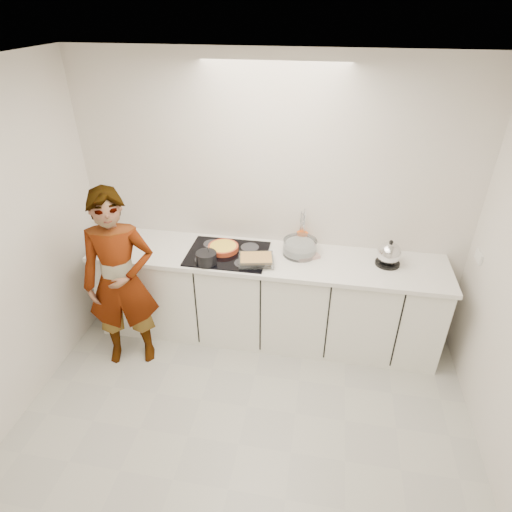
% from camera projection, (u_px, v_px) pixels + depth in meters
% --- Properties ---
extents(floor, '(3.60, 3.20, 0.00)m').
position_uv_depth(floor, '(239.00, 444.00, 3.26)').
color(floor, '#B8B8AC').
rests_on(floor, ground).
extents(ceiling, '(3.60, 3.20, 0.00)m').
position_uv_depth(ceiling, '(226.00, 81.00, 1.91)').
color(ceiling, white).
rests_on(ceiling, wall_back).
extents(wall_back, '(3.60, 0.00, 2.60)m').
position_uv_depth(wall_back, '(272.00, 203.00, 3.93)').
color(wall_back, silver).
rests_on(wall_back, ground).
extents(base_cabinets, '(3.20, 0.58, 0.87)m').
position_uv_depth(base_cabinets, '(265.00, 299.00, 4.11)').
color(base_cabinets, white).
rests_on(base_cabinets, floor).
extents(countertop, '(3.24, 0.64, 0.04)m').
position_uv_depth(countertop, '(266.00, 259.00, 3.87)').
color(countertop, white).
rests_on(countertop, base_cabinets).
extents(hob, '(0.72, 0.54, 0.01)m').
position_uv_depth(hob, '(228.00, 254.00, 3.89)').
color(hob, black).
rests_on(hob, countertop).
extents(tart_dish, '(0.35, 0.35, 0.05)m').
position_uv_depth(tart_dish, '(223.00, 248.00, 3.92)').
color(tart_dish, '#B84122').
rests_on(tart_dish, hob).
extents(saucepan, '(0.22, 0.22, 0.17)m').
position_uv_depth(saucepan, '(206.00, 258.00, 3.72)').
color(saucepan, black).
rests_on(saucepan, hob).
extents(baking_dish, '(0.34, 0.28, 0.06)m').
position_uv_depth(baking_dish, '(256.00, 259.00, 3.73)').
color(baking_dish, silver).
rests_on(baking_dish, hob).
extents(mixing_bowl, '(0.37, 0.37, 0.14)m').
position_uv_depth(mixing_bowl, '(300.00, 248.00, 3.87)').
color(mixing_bowl, silver).
rests_on(mixing_bowl, countertop).
extents(tea_towel, '(0.24, 0.23, 0.03)m').
position_uv_depth(tea_towel, '(307.00, 255.00, 3.85)').
color(tea_towel, white).
rests_on(tea_towel, countertop).
extents(kettle, '(0.23, 0.23, 0.24)m').
position_uv_depth(kettle, '(389.00, 254.00, 3.70)').
color(kettle, black).
rests_on(kettle, countertop).
extents(utensil_crock, '(0.13, 0.13, 0.13)m').
position_uv_depth(utensil_crock, '(302.00, 239.00, 4.00)').
color(utensil_crock, '#F55E12').
rests_on(utensil_crock, countertop).
extents(cook, '(0.71, 0.57, 1.69)m').
position_uv_depth(cook, '(121.00, 282.00, 3.64)').
color(cook, white).
rests_on(cook, floor).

